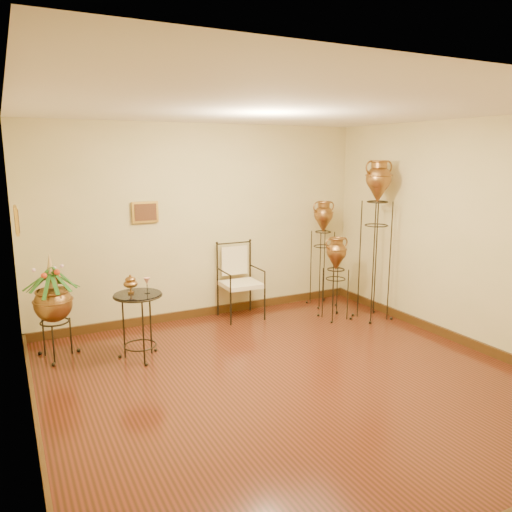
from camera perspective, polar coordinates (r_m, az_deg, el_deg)
name	(u,v)px	position (r m, az deg, el deg)	size (l,w,h in m)	color
ground	(290,381)	(5.50, 3.96, -14.01)	(5.00, 5.00, 0.00)	#592115
room_shell	(292,219)	(5.01, 4.13, 4.21)	(5.02, 5.02, 2.81)	beige
amphora_tall	(376,239)	(7.34, 13.51, 1.92)	(0.49, 0.49, 2.32)	black
amphora_mid	(323,253)	(7.93, 7.61, 0.37)	(0.47, 0.47, 1.68)	black
amphora_short	(336,278)	(7.34, 9.09, -2.47)	(0.49, 0.49, 1.23)	black
planter_urn	(53,299)	(6.27, -22.21, -4.59)	(0.78, 0.78, 1.29)	black
armchair	(241,281)	(7.29, -1.75, -2.90)	(0.63, 0.59, 1.10)	black
side_table	(139,325)	(6.04, -13.23, -7.68)	(0.72, 0.72, 1.00)	black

